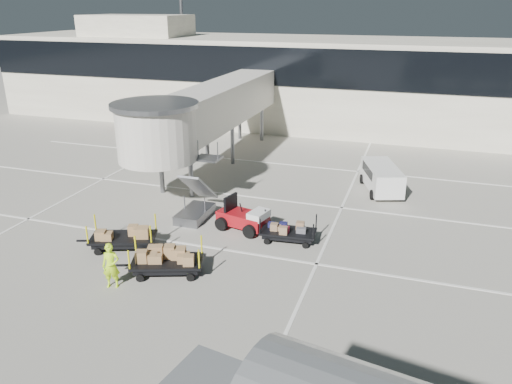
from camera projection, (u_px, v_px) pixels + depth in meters
ground at (177, 264)px, 22.51m from camera, size 140.00×140.00×0.00m
lane_markings at (235, 193)px, 30.99m from camera, size 40.00×30.00×0.02m
terminal at (313, 81)px, 47.74m from camera, size 64.00×12.11×15.20m
jet_bridge at (203, 112)px, 33.05m from camera, size 5.70×20.40×6.03m
baggage_tug at (244, 218)px, 25.80m from camera, size 2.86×2.20×1.73m
suitcase_cart at (290, 233)px, 24.54m from camera, size 3.38×1.60×1.31m
box_cart_near at (168, 261)px, 21.58m from camera, size 3.79×2.45×1.47m
box_cart_far at (120, 238)px, 23.87m from camera, size 3.81×2.47×1.47m
ground_worker at (111, 266)px, 20.40m from camera, size 0.83×0.68×1.96m
minivan at (381, 176)px, 31.08m from camera, size 3.07×4.65×1.64m
belt_loader at (144, 117)px, 48.16m from camera, size 4.27×2.59×1.93m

